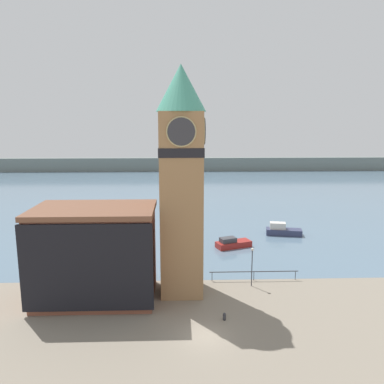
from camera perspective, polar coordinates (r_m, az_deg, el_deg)
The scene contains 10 objects.
ground_plane at distance 33.76m, azimuth 1.87°, elevation -21.17°, with size 160.00×160.00×0.00m, color gray.
water at distance 101.79m, azimuth -0.80°, elevation 0.41°, with size 160.00×120.00×0.00m.
far_shoreline at distance 141.06m, azimuth -1.14°, elevation 4.23°, with size 180.00×3.00×5.00m.
pier_railing at distance 44.15m, azimuth 9.42°, elevation -12.00°, with size 10.19×0.08×1.09m.
clock_tower at distance 37.79m, azimuth -1.62°, elevation 2.31°, with size 4.93×4.93×23.33m.
pier_building at distance 39.33m, azimuth -14.51°, elevation -9.08°, with size 12.11×7.73×9.52m.
boat_near at distance 54.92m, azimuth 6.18°, elevation -7.79°, with size 5.46×3.62×1.53m.
boat_far at distance 62.14m, azimuth 13.60°, elevation -5.71°, with size 5.81×2.96×2.02m.
mooring_bollard_near at distance 36.05m, azimuth 4.95°, elevation -18.32°, with size 0.30×0.30×0.69m.
lamp_post at distance 41.93m, azimuth 9.15°, elevation -10.18°, with size 0.32×0.32×4.40m.
Camera 1 is at (-2.01, -28.69, 17.68)m, focal length 35.00 mm.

